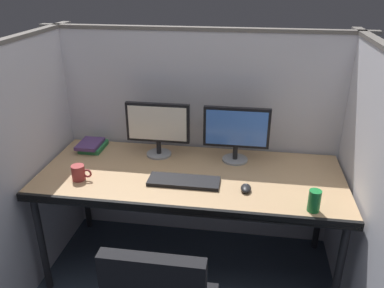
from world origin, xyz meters
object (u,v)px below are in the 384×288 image
(monitor_left, at_px, (158,126))
(soda_can, at_px, (314,201))
(desk, at_px, (191,181))
(book_stack, at_px, (92,145))
(monitor_right, at_px, (236,131))
(coffee_mug, at_px, (79,173))
(keyboard_main, at_px, (184,181))
(computer_mouse, at_px, (246,188))

(monitor_left, distance_m, soda_can, 1.12)
(desk, distance_m, book_stack, 0.80)
(monitor_right, bearing_deg, soda_can, -50.45)
(monitor_left, height_order, book_stack, monitor_left)
(desk, relative_size, coffee_mug, 15.08)
(keyboard_main, height_order, book_stack, book_stack)
(desk, distance_m, coffee_mug, 0.69)
(computer_mouse, bearing_deg, keyboard_main, 174.37)
(monitor_right, bearing_deg, desk, -138.67)
(monitor_left, height_order, monitor_right, same)
(monitor_right, distance_m, computer_mouse, 0.44)
(desk, height_order, soda_can, soda_can)
(monitor_left, relative_size, coffee_mug, 3.41)
(coffee_mug, bearing_deg, computer_mouse, 1.10)
(coffee_mug, bearing_deg, desk, 14.38)
(desk, height_order, keyboard_main, keyboard_main)
(desk, relative_size, computer_mouse, 19.79)
(desk, height_order, computer_mouse, computer_mouse)
(soda_can, bearing_deg, desk, 156.92)
(soda_can, distance_m, coffee_mug, 1.37)
(desk, bearing_deg, book_stack, 160.59)
(keyboard_main, xyz_separation_m, coffee_mug, (-0.64, -0.06, 0.04))
(soda_can, relative_size, book_stack, 0.54)
(coffee_mug, bearing_deg, monitor_right, 23.51)
(monitor_right, xyz_separation_m, computer_mouse, (0.08, -0.38, -0.20))
(desk, xyz_separation_m, soda_can, (0.71, -0.30, 0.11))
(keyboard_main, distance_m, soda_can, 0.76)
(monitor_left, bearing_deg, book_stack, 177.25)
(computer_mouse, height_order, coffee_mug, coffee_mug)
(desk, xyz_separation_m, computer_mouse, (0.35, -0.15, 0.07))
(monitor_right, bearing_deg, coffee_mug, -156.49)
(desk, height_order, book_stack, book_stack)
(book_stack, bearing_deg, coffee_mug, -78.10)
(monitor_left, bearing_deg, monitor_right, -0.85)
(desk, xyz_separation_m, keyboard_main, (-0.02, -0.11, 0.06))
(desk, relative_size, monitor_right, 4.42)
(keyboard_main, xyz_separation_m, book_stack, (-0.73, 0.38, 0.02))
(monitor_right, distance_m, keyboard_main, 0.50)
(computer_mouse, relative_size, book_stack, 0.42)
(monitor_left, height_order, soda_can, monitor_left)
(monitor_right, distance_m, book_stack, 1.03)
(desk, distance_m, keyboard_main, 0.13)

